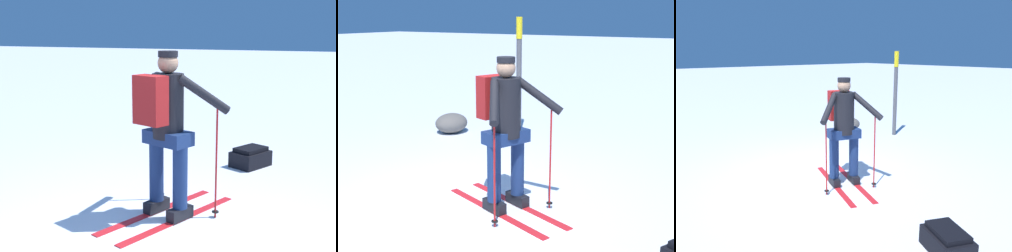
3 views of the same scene
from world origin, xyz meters
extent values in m
plane|color=white|center=(0.00, 0.00, 0.00)|extent=(80.00, 80.00, 0.00)
cube|color=red|center=(0.27, -0.50, 0.01)|extent=(0.66, 1.60, 0.01)
cube|color=black|center=(0.27, -0.50, 0.07)|extent=(0.21, 0.32, 0.12)
cylinder|color=navy|center=(0.27, -0.50, 0.48)|extent=(0.15, 0.15, 0.70)
cube|color=red|center=(-0.04, -0.39, 0.01)|extent=(0.66, 1.60, 0.01)
cube|color=black|center=(-0.04, -0.39, 0.07)|extent=(0.21, 0.32, 0.12)
cylinder|color=navy|center=(-0.04, -0.39, 0.48)|extent=(0.15, 0.15, 0.70)
cube|color=navy|center=(0.12, -0.44, 0.83)|extent=(0.54, 0.42, 0.14)
cylinder|color=black|center=(0.12, -0.44, 1.15)|extent=(0.31, 0.31, 0.64)
sphere|color=tan|center=(0.12, -0.44, 1.58)|extent=(0.21, 0.21, 0.21)
cylinder|color=black|center=(0.12, -0.44, 1.66)|extent=(0.19, 0.19, 0.06)
cube|color=maroon|center=(0.20, -0.21, 1.24)|extent=(0.36, 0.27, 0.47)
cylinder|color=red|center=(0.38, -0.86, 0.59)|extent=(0.02, 0.02, 1.18)
cylinder|color=black|center=(0.38, -0.86, 0.06)|extent=(0.07, 0.07, 0.01)
cylinder|color=black|center=(0.33, -0.72, 1.28)|extent=(0.25, 0.54, 0.41)
cylinder|color=red|center=(-0.35, -0.59, 0.59)|extent=(0.02, 0.02, 1.18)
cylinder|color=black|center=(-0.35, -0.59, 0.06)|extent=(0.07, 0.07, 0.01)
cylinder|color=black|center=(-0.23, -0.52, 1.28)|extent=(0.50, 0.36, 0.41)
cube|color=black|center=(-0.25, -2.55, 0.11)|extent=(0.56, 0.63, 0.22)
cube|color=black|center=(-0.25, -2.55, 0.25)|extent=(0.45, 0.53, 0.06)
cylinder|color=#4C4C51|center=(3.15, 1.15, 1.04)|extent=(0.09, 0.09, 2.08)
cylinder|color=yellow|center=(3.15, 1.15, 1.90)|extent=(0.11, 0.11, 0.38)
ellipsoid|color=#5B5651|center=(2.55, 2.23, 0.18)|extent=(0.65, 0.55, 0.35)
camera|label=1|loc=(-1.66, 3.76, 1.89)|focal=50.00mm
camera|label=2|loc=(-4.06, -3.01, 2.13)|focal=50.00mm
camera|label=3|loc=(-3.07, -4.20, 2.08)|focal=35.00mm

